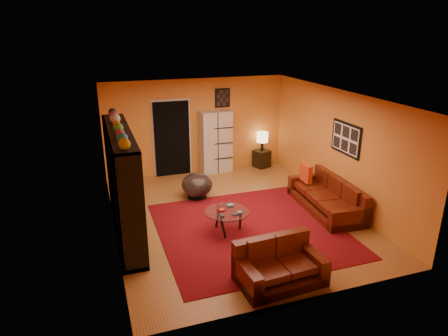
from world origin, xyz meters
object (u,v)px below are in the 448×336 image
object	(u,v)px
bowl_chair	(197,185)
sofa	(329,197)
tv	(126,186)
loveseat	(278,264)
entertainment_unit	(123,183)
side_table	(262,159)
table_lamp	(262,138)
storage_cabinet	(216,142)
coffee_table	(227,213)

from	to	relation	value
bowl_chair	sofa	bearing A→B (deg)	-30.94
tv	loveseat	size ratio (longest dim) A/B	0.64
entertainment_unit	bowl_chair	distance (m)	2.27
bowl_chair	side_table	bearing A→B (deg)	33.23
table_lamp	entertainment_unit	bearing A→B (deg)	-146.49
storage_cabinet	entertainment_unit	bearing A→B (deg)	-139.25
sofa	loveseat	size ratio (longest dim) A/B	1.56
coffee_table	bowl_chair	distance (m)	1.83
tv	table_lamp	xyz separation A→B (m)	(4.10, 2.72, -0.09)
sofa	storage_cabinet	world-z (taller)	storage_cabinet
sofa	bowl_chair	world-z (taller)	sofa
sofa	coffee_table	world-z (taller)	sofa
storage_cabinet	bowl_chair	distance (m)	1.96
bowl_chair	loveseat	bearing A→B (deg)	-84.22
tv	side_table	size ratio (longest dim) A/B	1.80
sofa	bowl_chair	xyz separation A→B (m)	(-2.63, 1.57, 0.04)
entertainment_unit	loveseat	size ratio (longest dim) A/B	2.13
tv	sofa	xyz separation A→B (m)	(4.36, -0.40, -0.69)
entertainment_unit	bowl_chair	bearing A→B (deg)	33.88
tv	side_table	world-z (taller)	tv
tv	storage_cabinet	distance (m)	3.89
loveseat	storage_cabinet	distance (m)	5.29
storage_cabinet	bowl_chair	bearing A→B (deg)	-126.19
sofa	table_lamp	world-z (taller)	table_lamp
coffee_table	table_lamp	bearing A→B (deg)	56.40
loveseat	bowl_chair	world-z (taller)	loveseat
coffee_table	table_lamp	xyz separation A→B (m)	(2.25, 3.38, 0.48)
side_table	storage_cabinet	bearing A→B (deg)	177.93
tv	coffee_table	world-z (taller)	tv
side_table	table_lamp	xyz separation A→B (m)	(0.00, -0.00, 0.63)
tv	table_lamp	size ratio (longest dim) A/B	1.67
coffee_table	side_table	xyz separation A→B (m)	(2.25, 3.38, -0.15)
tv	bowl_chair	size ratio (longest dim) A/B	1.21
loveseat	coffee_table	xyz separation A→B (m)	(-0.24, 1.79, 0.11)
tv	coffee_table	size ratio (longest dim) A/B	1.02
tv	sofa	size ratio (longest dim) A/B	0.41
entertainment_unit	tv	distance (m)	0.09
entertainment_unit	table_lamp	size ratio (longest dim) A/B	5.56
loveseat	storage_cabinet	bearing A→B (deg)	-10.50
tv	loveseat	bearing A→B (deg)	-139.38
storage_cabinet	bowl_chair	world-z (taller)	storage_cabinet
entertainment_unit	tv	size ratio (longest dim) A/B	3.33
side_table	table_lamp	world-z (taller)	table_lamp
entertainment_unit	coffee_table	world-z (taller)	entertainment_unit
loveseat	table_lamp	bearing A→B (deg)	-24.88
table_lamp	tv	bearing A→B (deg)	-146.43
sofa	table_lamp	distance (m)	3.19
table_lamp	storage_cabinet	bearing A→B (deg)	177.93
tv	coffee_table	xyz separation A→B (m)	(1.86, -0.66, -0.58)
storage_cabinet	table_lamp	size ratio (longest dim) A/B	3.21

